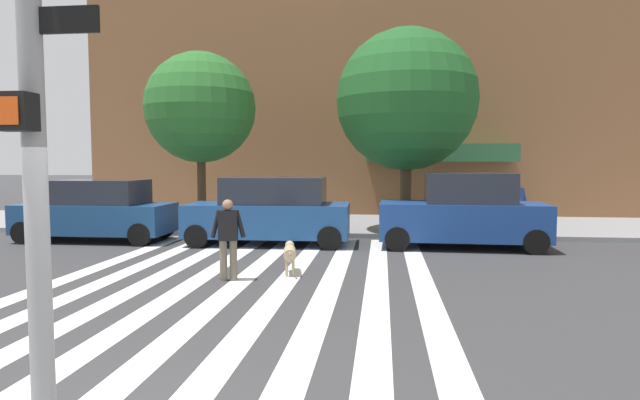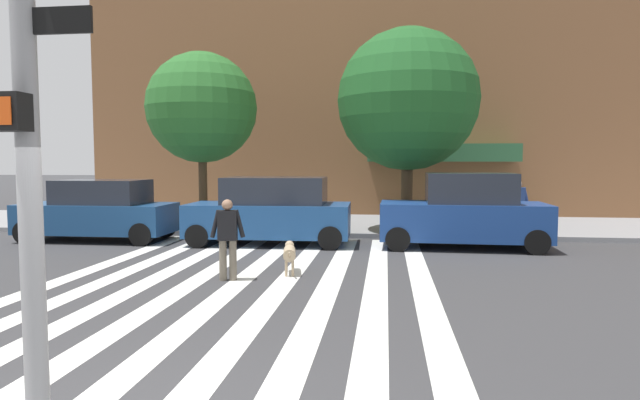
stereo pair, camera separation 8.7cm
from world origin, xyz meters
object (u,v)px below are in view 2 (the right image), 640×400
traffic_light_pole (18,10)px  parked_car_third_in_line (464,213)px  street_tree_nearest (202,108)px  street_tree_middle (408,100)px  parked_car_behind_first (271,211)px  pedestrian_bystander (518,203)px  pedestrian_dog_walker (228,235)px  parked_car_near_curb (99,211)px  dog_on_leash (289,253)px

traffic_light_pole → parked_car_third_in_line: (4.91, 11.18, -2.54)m
street_tree_nearest → street_tree_middle: bearing=-0.2°
parked_car_behind_first → pedestrian_bystander: parked_car_behind_first is taller
street_tree_middle → pedestrian_dog_walker: 8.73m
traffic_light_pole → parked_car_behind_first: 11.49m
traffic_light_pole → street_tree_nearest: street_tree_nearest is taller
parked_car_third_in_line → street_tree_nearest: size_ratio=0.77×
parked_car_near_curb → pedestrian_dog_walker: size_ratio=2.76×
traffic_light_pole → parked_car_near_curb: (-5.89, 11.19, -2.62)m
parked_car_behind_first → dog_on_leash: (1.27, -3.93, -0.51)m
parked_car_third_in_line → dog_on_leash: 5.77m
street_tree_middle → dog_on_leash: size_ratio=5.75×
street_tree_middle → dog_on_leash: street_tree_middle is taller
pedestrian_bystander → traffic_light_pole: bearing=-116.8°
parked_car_near_curb → pedestrian_bystander: 13.11m
parked_car_behind_first → dog_on_leash: parked_car_behind_first is taller
street_tree_middle → street_tree_nearest: bearing=179.8°
pedestrian_bystander → pedestrian_dog_walker: bearing=-135.1°
traffic_light_pole → dog_on_leash: 7.91m
traffic_light_pole → parked_car_third_in_line: 12.47m
pedestrian_dog_walker → pedestrian_bystander: pedestrian_bystander is taller
pedestrian_dog_walker → traffic_light_pole: bearing=-86.5°
street_tree_nearest → parked_car_third_in_line: bearing=-15.7°
parked_car_near_curb → dog_on_leash: 7.69m
traffic_light_pole → parked_car_near_curb: size_ratio=1.28×
street_tree_middle → traffic_light_pole: bearing=-104.2°
dog_on_leash → parked_car_behind_first: bearing=107.9°
traffic_light_pole → parked_car_third_in_line: traffic_light_pole is taller
parked_car_near_curb → street_tree_nearest: bearing=43.6°
pedestrian_dog_walker → dog_on_leash: size_ratio=1.46×
traffic_light_pole → parked_car_behind_first: bearing=92.9°
parked_car_third_in_line → street_tree_middle: bearing=122.8°
parked_car_third_in_line → pedestrian_dog_walker: bearing=-138.2°
parked_car_third_in_line → street_tree_nearest: (-8.34, 2.34, 3.21)m
parked_car_behind_first → street_tree_middle: (3.98, 2.31, 3.40)m
parked_car_behind_first → street_tree_nearest: street_tree_nearest is taller
street_tree_nearest → pedestrian_dog_walker: size_ratio=3.60×
dog_on_leash → traffic_light_pole: bearing=-95.6°
parked_car_third_in_line → street_tree_middle: size_ratio=0.70×
street_tree_nearest → pedestrian_bystander: size_ratio=3.60×
parked_car_third_in_line → dog_on_leash: parked_car_third_in_line is taller
street_tree_nearest → parked_car_behind_first: bearing=-39.2°
parked_car_third_in_line → street_tree_middle: (-1.49, 2.32, 3.38)m
dog_on_leash → parked_car_near_curb: bearing=149.2°
traffic_light_pole → street_tree_middle: (3.42, 13.50, 0.84)m
parked_car_near_curb → street_tree_middle: size_ratio=0.70×
parked_car_third_in_line → parked_car_behind_first: bearing=180.0°
parked_car_third_in_line → dog_on_leash: bearing=-136.9°
traffic_light_pole → parked_car_behind_first: traffic_light_pole is taller
traffic_light_pole → dog_on_leash: bearing=84.4°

